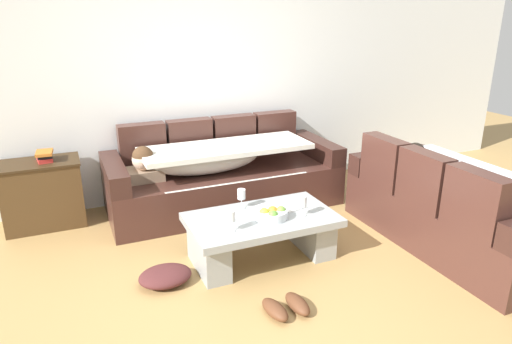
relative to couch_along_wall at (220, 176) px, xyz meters
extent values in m
plane|color=#A8824B|center=(-0.18, -1.62, -0.33)|extent=(14.00, 14.00, 0.00)
cube|color=white|center=(-0.18, 0.53, 1.02)|extent=(9.00, 0.10, 2.70)
cube|color=#442620|center=(0.04, -0.02, -0.12)|extent=(2.37, 0.92, 0.42)
cube|color=#442620|center=(-0.72, 0.36, 0.32)|extent=(0.47, 0.16, 0.46)
cube|color=#442620|center=(-0.21, 0.36, 0.32)|extent=(0.47, 0.16, 0.46)
cube|color=#442620|center=(0.29, 0.36, 0.32)|extent=(0.47, 0.16, 0.46)
cube|color=#442620|center=(0.79, 0.36, 0.32)|extent=(0.47, 0.16, 0.46)
cube|color=#361E19|center=(-1.06, -0.02, 0.19)|extent=(0.18, 0.92, 0.20)
cube|color=#361E19|center=(1.13, -0.02, 0.19)|extent=(0.18, 0.92, 0.20)
cube|color=gray|center=(-0.79, -0.03, 0.14)|extent=(0.36, 0.28, 0.11)
sphere|color=beige|center=(-0.79, -0.07, 0.30)|extent=(0.21, 0.21, 0.21)
sphere|color=#4C331E|center=(-0.79, -0.07, 0.33)|extent=(0.20, 0.20, 0.20)
ellipsoid|color=silver|center=(-0.17, -0.07, 0.23)|extent=(1.10, 0.44, 0.28)
cube|color=silver|center=(0.04, -0.09, 0.33)|extent=(1.70, 0.60, 0.05)
cube|color=silver|center=(0.04, -0.46, -0.10)|extent=(1.44, 0.04, 0.38)
cube|color=#442620|center=(1.60, -1.59, -0.12)|extent=(0.92, 1.91, 0.42)
cube|color=#442620|center=(1.22, -2.11, 0.32)|extent=(0.16, 0.49, 0.46)
cube|color=#442620|center=(1.22, -1.59, 0.32)|extent=(0.16, 0.49, 0.46)
cube|color=#442620|center=(1.22, -1.08, 0.32)|extent=(0.16, 0.49, 0.46)
cube|color=#361E19|center=(1.60, -0.73, 0.19)|extent=(0.92, 0.18, 0.20)
cube|color=gray|center=(1.61, -1.00, 0.14)|extent=(0.28, 0.36, 0.11)
sphere|color=tan|center=(1.65, -1.00, 0.30)|extent=(0.21, 0.21, 0.21)
sphere|color=black|center=(1.65, -1.00, 0.33)|extent=(0.20, 0.20, 0.20)
ellipsoid|color=silver|center=(1.65, -1.62, 0.23)|extent=(0.44, 0.99, 0.28)
cube|color=silver|center=(1.67, -1.59, 0.33)|extent=(0.60, 1.43, 0.05)
cube|color=silver|center=(2.04, -1.59, -0.10)|extent=(0.04, 1.21, 0.38)
cube|color=#979E9E|center=(-0.06, -1.18, 0.02)|extent=(1.20, 0.68, 0.06)
cube|color=#979E9E|center=(-0.52, -1.18, -0.17)|extent=(0.20, 0.54, 0.32)
cube|color=#979E9E|center=(0.40, -1.18, -0.17)|extent=(0.20, 0.54, 0.32)
cylinder|color=silver|center=(0.00, -1.23, 0.08)|extent=(0.28, 0.28, 0.07)
sphere|color=gold|center=(-0.06, -1.25, 0.11)|extent=(0.08, 0.08, 0.08)
sphere|color=orange|center=(0.01, -1.24, 0.11)|extent=(0.08, 0.08, 0.08)
sphere|color=#5C9B37|center=(-0.02, -1.32, 0.11)|extent=(0.08, 0.08, 0.08)
sphere|color=olive|center=(0.08, -1.27, 0.11)|extent=(0.08, 0.08, 0.08)
cylinder|color=silver|center=(-0.38, -1.33, 0.05)|extent=(0.06, 0.06, 0.01)
cylinder|color=silver|center=(-0.38, -1.33, 0.09)|extent=(0.01, 0.01, 0.07)
cylinder|color=silver|center=(-0.38, -1.33, 0.17)|extent=(0.07, 0.07, 0.08)
cylinder|color=silver|center=(0.26, -1.29, 0.05)|extent=(0.06, 0.06, 0.01)
cylinder|color=silver|center=(0.26, -1.29, 0.09)|extent=(0.01, 0.01, 0.07)
cylinder|color=silver|center=(0.26, -1.29, 0.17)|extent=(0.07, 0.07, 0.08)
cylinder|color=silver|center=(-0.14, -0.95, 0.05)|extent=(0.06, 0.06, 0.01)
cylinder|color=silver|center=(-0.14, -0.95, 0.09)|extent=(0.01, 0.01, 0.07)
cylinder|color=silver|center=(-0.14, -0.95, 0.17)|extent=(0.07, 0.07, 0.08)
cube|color=white|center=(0.21, -1.10, 0.05)|extent=(0.32, 0.26, 0.01)
cube|color=#4B341C|center=(-1.70, 0.23, -0.02)|extent=(0.70, 0.42, 0.62)
cube|color=#352513|center=(-1.70, 0.23, 0.30)|extent=(0.72, 0.44, 0.02)
cube|color=red|center=(-1.64, 0.22, 0.33)|extent=(0.14, 0.19, 0.04)
cube|color=black|center=(-1.63, 0.23, 0.36)|extent=(0.13, 0.19, 0.03)
cube|color=#B76623|center=(-1.63, 0.21, 0.39)|extent=(0.16, 0.21, 0.03)
ellipsoid|color=#59331E|center=(-0.29, -1.93, -0.29)|extent=(0.15, 0.28, 0.09)
ellipsoid|color=#59331E|center=(-0.12, -1.93, -0.29)|extent=(0.13, 0.27, 0.09)
ellipsoid|color=#4C2323|center=(-0.88, -1.24, -0.27)|extent=(0.40, 0.32, 0.12)
camera|label=1|loc=(-1.44, -4.27, 1.60)|focal=32.07mm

